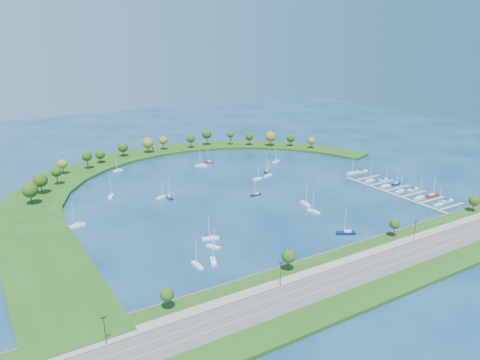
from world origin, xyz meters
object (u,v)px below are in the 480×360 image
moored_boat_3 (268,175)px  moored_boat_15 (197,265)px  moored_boat_13 (169,197)px  docked_boat_9 (383,179)px  moored_boat_4 (213,260)px  moored_boat_18 (305,203)px  moored_boat_10 (267,171)px  docked_boat_0 (438,204)px  moored_boat_5 (162,197)px  docked_boat_6 (385,186)px  moored_boat_6 (111,196)px  moored_boat_11 (118,170)px  moored_boat_16 (213,246)px  docked_boat_8 (369,180)px  docked_boat_4 (400,191)px  moored_boat_0 (209,162)px  docked_boat_5 (413,189)px  dock_system (401,192)px  moored_boat_9 (76,225)px  docked_boat_10 (352,173)px  moored_boat_17 (201,165)px  docked_boat_11 (362,171)px  docked_boat_2 (419,197)px  moored_boat_2 (346,232)px  docked_boat_3 (432,195)px  harbor_tower (154,149)px  docked_boat_7 (396,183)px  moored_boat_7 (256,194)px  moored_boat_8 (314,211)px  moored_boat_1 (276,161)px  moored_boat_14 (211,238)px

moored_boat_3 → moored_boat_15: bearing=-158.6°
moored_boat_13 → docked_boat_9: 147.88m
moored_boat_4 → moored_boat_13: size_ratio=0.93×
moored_boat_18 → docked_boat_9: (76.87, 9.17, -0.39)m
moored_boat_10 → docked_boat_0: bearing=70.7°
moored_boat_5 → moored_boat_10: bearing=-14.4°
docked_boat_6 → moored_boat_6: bearing=157.8°
moored_boat_11 → moored_boat_16: size_ratio=1.06×
moored_boat_5 → moored_boat_15: 93.25m
docked_boat_8 → moored_boat_13: bearing=154.6°
moored_boat_6 → docked_boat_4: bearing=-91.5°
moored_boat_0 → moored_boat_6: (-89.15, -38.03, 0.03)m
docked_boat_5 → dock_system: bearing=172.6°
moored_boat_9 → docked_boat_10: (192.65, -6.31, -0.04)m
moored_boat_17 → moored_boat_18: 107.89m
docked_boat_11 → moored_boat_18: bearing=-153.7°
moored_boat_0 → moored_boat_9: moored_boat_9 is taller
moored_boat_15 → docked_boat_2: (155.40, 6.01, 0.03)m
moored_boat_15 → moored_boat_17: bearing=-28.6°
moored_boat_9 → docked_boat_9: size_ratio=1.80×
moored_boat_5 → moored_boat_15: (-21.01, -90.86, 0.02)m
moored_boat_2 → docked_boat_9: (86.07, 52.84, -0.42)m
dock_system → moored_boat_6: moored_boat_6 is taller
moored_boat_16 → moored_boat_11: bearing=147.3°
moored_boat_2 → docked_boat_8: moored_boat_2 is taller
docked_boat_3 → docked_boat_11: bearing=90.1°
moored_boat_4 → moored_boat_9: moored_boat_9 is taller
harbor_tower → docked_boat_7: 196.73m
moored_boat_7 → docked_boat_11: moored_boat_7 is taller
moored_boat_11 → docked_boat_6: size_ratio=0.95×
moored_boat_8 → docked_boat_11: bearing=-72.1°
docked_boat_7 → moored_boat_5: bearing=156.0°
moored_boat_15 → moored_boat_16: bearing=-50.1°
moored_boat_10 → docked_boat_11: 69.89m
moored_boat_1 → docked_boat_10: bearing=97.1°
moored_boat_1 → moored_boat_2: (-50.16, -129.72, 0.07)m
moored_boat_0 → moored_boat_3: 57.07m
moored_boat_17 → docked_boat_11: bearing=170.1°
docked_boat_4 → moored_boat_14: bearing=171.7°
moored_boat_7 → moored_boat_13: moored_boat_13 is taller
moored_boat_17 → harbor_tower: bearing=-44.8°
moored_boat_0 → moored_boat_10: 50.64m
moored_boat_0 → moored_boat_2: (-4.14, -155.88, 0.10)m
moored_boat_4 → docked_boat_9: bearing=128.1°
moored_boat_15 → docked_boat_0: size_ratio=1.04×
moored_boat_3 → docked_boat_6: 79.85m
moored_boat_14 → moored_boat_16: bearing=89.3°
dock_system → moored_boat_7: (-82.17, 44.25, 0.52)m
moored_boat_15 → docked_boat_10: docked_boat_10 is taller
docked_boat_8 → docked_boat_9: (10.47, -3.02, -0.35)m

